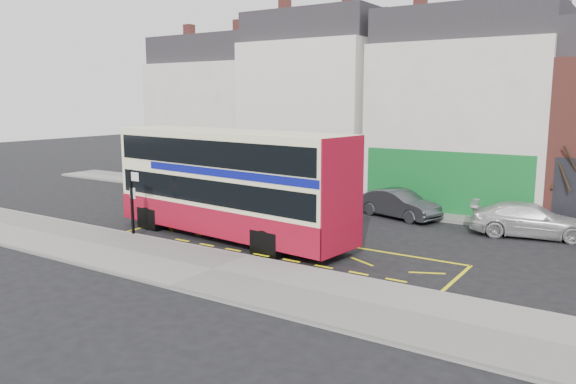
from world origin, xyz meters
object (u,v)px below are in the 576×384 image
Objects in this scene: double_decker_bus at (230,183)px; car_grey at (399,204)px; car_silver at (245,190)px; car_white at (530,220)px; bus_stop_post at (133,195)px; street_tree_right at (571,155)px; street_tree_left at (164,127)px.

double_decker_bus is 2.72× the size of car_grey.
car_silver is 0.77× the size of car_white.
street_tree_right is at bearing 40.05° from bus_stop_post.
street_tree_left reaches higher than street_tree_right.
car_grey is 0.88× the size of street_tree_right.
car_grey is 0.77× the size of street_tree_left.
bus_stop_post is 0.56× the size of car_white.
street_tree_left reaches higher than bus_stop_post.
car_grey is at bearing -9.32° from street_tree_left.
double_decker_bus is 8.88m from car_silver.
street_tree_right is (7.08, 2.14, 2.57)m from car_grey.
bus_stop_post is 19.05m from street_tree_right.
car_white reaches higher than car_grey.
car_silver is (-4.84, 7.24, -1.72)m from double_decker_bus.
car_silver is 15.16m from car_white.
street_tree_left is (-14.65, 10.75, 1.36)m from double_decker_bus.
car_grey reaches higher than car_silver.
street_tree_left is (-11.13, 12.81, 1.91)m from bus_stop_post.
bus_stop_post is 0.73× the size of car_silver.
bus_stop_post is 16.66m from car_white.
street_tree_left reaches higher than double_decker_bus.
car_grey is at bearing 52.77° from bus_stop_post.
car_silver is 0.68× the size of street_tree_left.
bus_stop_post is at bearing -141.40° from street_tree_right.
car_white is 0.89× the size of street_tree_left.
street_tree_left is at bearing 97.92° from car_grey.
street_tree_left reaches higher than car_silver.
street_tree_right is at bearing -79.28° from car_silver.
car_grey is 0.87× the size of car_white.
car_grey is at bearing 66.97° from double_decker_bus.
car_white is at bearing -77.33° from car_grey.
bus_stop_post is at bearing 111.19° from car_white.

